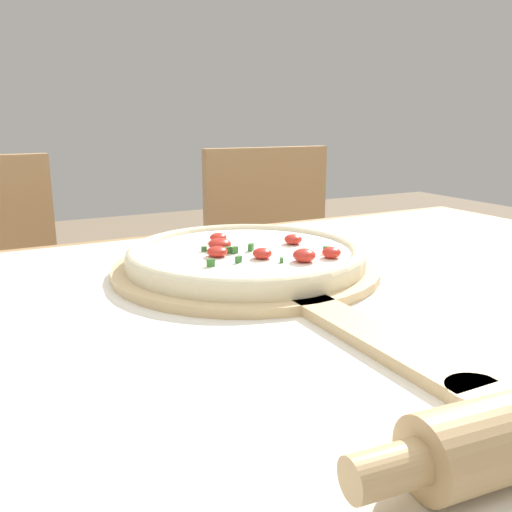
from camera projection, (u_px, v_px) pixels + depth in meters
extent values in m
cube|color=#A87F51|center=(314.00, 312.00, 0.65)|extent=(1.33, 0.89, 0.03)
cylinder|color=#A87F51|center=(428.00, 371.00, 1.36)|extent=(0.06, 0.06, 0.75)
cube|color=white|center=(315.00, 299.00, 0.65)|extent=(1.25, 0.81, 0.00)
cylinder|color=#D6B784|center=(246.00, 268.00, 0.75)|extent=(0.36, 0.36, 0.01)
cube|color=#D6B784|center=(375.00, 339.00, 0.51)|extent=(0.04, 0.24, 0.01)
cylinder|color=#D6B784|center=(478.00, 395.00, 0.41)|extent=(0.05, 0.05, 0.01)
cylinder|color=beige|center=(246.00, 258.00, 0.74)|extent=(0.33, 0.33, 0.02)
torus|color=beige|center=(246.00, 253.00, 0.74)|extent=(0.33, 0.33, 0.02)
cylinder|color=white|center=(246.00, 251.00, 0.74)|extent=(0.29, 0.29, 0.00)
ellipsoid|color=red|center=(220.00, 244.00, 0.74)|extent=(0.03, 0.03, 0.02)
ellipsoid|color=red|center=(262.00, 253.00, 0.70)|extent=(0.03, 0.03, 0.01)
ellipsoid|color=red|center=(304.00, 255.00, 0.68)|extent=(0.03, 0.03, 0.02)
ellipsoid|color=red|center=(218.00, 237.00, 0.79)|extent=(0.02, 0.02, 0.01)
ellipsoid|color=red|center=(217.00, 251.00, 0.71)|extent=(0.03, 0.03, 0.01)
ellipsoid|color=red|center=(293.00, 239.00, 0.78)|extent=(0.03, 0.03, 0.01)
ellipsoid|color=red|center=(331.00, 252.00, 0.70)|extent=(0.02, 0.02, 0.01)
cube|color=#387533|center=(327.00, 250.00, 0.72)|extent=(0.01, 0.01, 0.01)
cube|color=#387533|center=(226.00, 250.00, 0.72)|extent=(0.01, 0.01, 0.01)
cube|color=#387533|center=(251.00, 247.00, 0.74)|extent=(0.01, 0.01, 0.01)
cube|color=#387533|center=(211.00, 263.00, 0.66)|extent=(0.01, 0.01, 0.01)
cube|color=#387533|center=(282.00, 260.00, 0.68)|extent=(0.01, 0.01, 0.01)
cube|color=#387533|center=(234.00, 250.00, 0.72)|extent=(0.01, 0.01, 0.01)
cube|color=#387533|center=(204.00, 249.00, 0.73)|extent=(0.01, 0.01, 0.01)
cube|color=#387533|center=(238.00, 259.00, 0.68)|extent=(0.01, 0.01, 0.01)
cylinder|color=tan|center=(386.00, 471.00, 0.29)|extent=(0.05, 0.03, 0.03)
cylinder|color=tan|center=(95.00, 484.00, 1.17)|extent=(0.04, 0.04, 0.44)
cylinder|color=tan|center=(62.00, 416.00, 1.43)|extent=(0.04, 0.04, 0.44)
cube|color=tan|center=(294.00, 316.00, 1.50)|extent=(0.42, 0.42, 0.02)
cube|color=tan|center=(266.00, 223.00, 1.60)|extent=(0.38, 0.06, 0.44)
cylinder|color=tan|center=(266.00, 434.00, 1.35)|extent=(0.04, 0.04, 0.44)
cylinder|color=tan|center=(372.00, 407.00, 1.48)|extent=(0.04, 0.04, 0.44)
cylinder|color=tan|center=(221.00, 379.00, 1.63)|extent=(0.04, 0.04, 0.44)
cylinder|color=tan|center=(313.00, 360.00, 1.76)|extent=(0.04, 0.04, 0.44)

